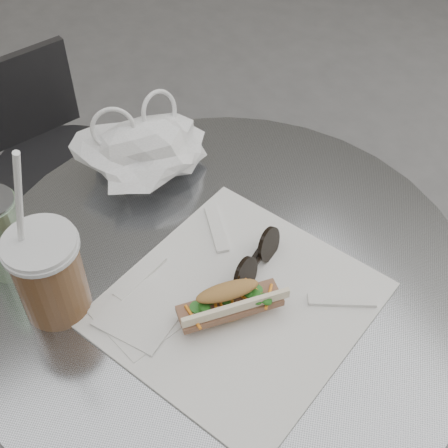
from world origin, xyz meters
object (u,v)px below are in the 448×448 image
cafe_table (225,366)px  banh_mi (229,303)px  sunglasses (256,261)px  drink_can (2,234)px  chair_far (64,196)px  iced_coffee (49,273)px

cafe_table → banh_mi: 0.32m
cafe_table → sunglasses: sunglasses is taller
banh_mi → sunglasses: (0.08, 0.05, -0.01)m
banh_mi → drink_can: size_ratio=1.38×
cafe_table → banh_mi: banh_mi is taller
chair_far → drink_can: drink_can is taller
cafe_table → drink_can: (-0.26, 0.19, 0.34)m
iced_coffee → drink_can: size_ratio=2.16×
cafe_table → sunglasses: bearing=-23.9°
sunglasses → cafe_table: bearing=131.0°
cafe_table → chair_far: cafe_table is taller
drink_can → iced_coffee: bearing=-74.4°
chair_far → sunglasses: sunglasses is taller
iced_coffee → sunglasses: (0.27, -0.10, -0.05)m
sunglasses → drink_can: (-0.30, 0.21, 0.05)m
banh_mi → drink_can: 0.34m
chair_far → drink_can: (-0.23, -0.56, 0.51)m
cafe_table → iced_coffee: size_ratio=2.53×
banh_mi → iced_coffee: size_ratio=0.64×
cafe_table → iced_coffee: (-0.23, 0.08, 0.35)m
banh_mi → drink_can: drink_can is taller
banh_mi → iced_coffee: (-0.20, 0.15, 0.04)m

